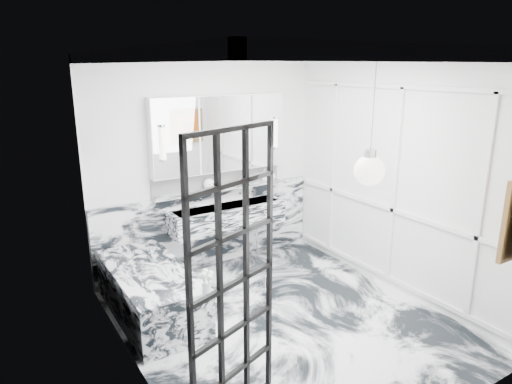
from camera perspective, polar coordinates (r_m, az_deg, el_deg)
floor at (r=5.16m, az=3.58°, el=-15.78°), size 3.60×3.60×0.00m
ceiling at (r=4.42m, az=4.21°, el=17.04°), size 3.60×3.60×0.00m
wall_back at (r=6.10m, az=-6.08°, el=3.31°), size 3.60×0.00×3.60m
wall_front at (r=3.39m, az=22.11°, el=-7.85°), size 3.60×0.00×3.60m
wall_left at (r=3.92m, az=-15.52°, el=-4.13°), size 0.00×3.60×3.60m
wall_right at (r=5.66m, az=17.14°, el=1.74°), size 0.00×3.60×3.60m
marble_clad_back at (r=6.32m, az=-5.75°, el=-4.50°), size 3.18×0.05×1.05m
marble_clad_left at (r=3.94m, az=-15.25°, el=-4.92°), size 0.02×3.56×2.68m
panel_molding at (r=5.67m, az=16.93°, el=0.73°), size 0.03×3.40×2.30m
soap_bottle_a at (r=6.48m, az=1.05°, el=2.20°), size 0.08×0.09×0.20m
soap_bottle_b at (r=6.31m, az=-1.49°, el=1.74°), size 0.10×0.10×0.18m
soap_bottle_c at (r=6.55m, az=1.98°, el=2.12°), size 0.14×0.14×0.15m
face_pot at (r=6.06m, az=-5.91°, el=0.96°), size 0.16×0.16×0.16m
amber_bottle at (r=6.27m, az=-2.27°, el=1.28°), size 0.04×0.04×0.10m
flower_vase at (r=4.52m, az=-6.21°, el=-11.80°), size 0.09×0.09×0.12m
crittall_door at (r=3.41m, az=-2.83°, el=-11.38°), size 0.84×0.33×2.27m
pendant_light at (r=3.69m, az=13.97°, el=2.60°), size 0.24×0.24×0.24m
trough_sink at (r=6.13m, az=-3.63°, el=-3.06°), size 1.60×0.45×0.30m
ledge at (r=6.17m, az=-4.42°, el=0.35°), size 1.90×0.14×0.04m
subway_tile at (r=6.19m, az=-4.71°, el=1.68°), size 1.90×0.03×0.23m
mirror_cabinet at (r=6.03m, az=-4.59°, el=7.26°), size 1.90×0.16×1.00m
sconce_left at (r=5.62m, az=-11.59°, el=5.98°), size 0.07×0.07×0.40m
sconce_right at (r=6.37m, az=2.43°, el=7.38°), size 0.07×0.07×0.40m
bathtub at (r=5.27m, az=-13.03°, el=-12.10°), size 0.75×1.65×0.55m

